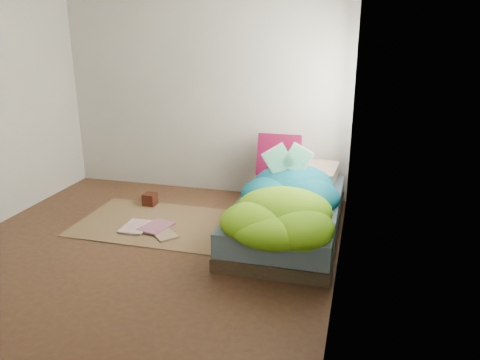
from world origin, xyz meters
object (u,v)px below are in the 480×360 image
floor_book_a (124,226)px  floor_book_b (147,225)px  bed (288,216)px  open_book (288,150)px  wooden_box (150,199)px  pillow_magenta (279,156)px

floor_book_a → floor_book_b: floor_book_b is taller
floor_book_a → floor_book_b: bearing=19.2°
bed → open_book: bearing=105.6°
bed → wooden_box: (-1.65, 0.29, -0.09)m
bed → floor_book_b: bearing=-169.0°
pillow_magenta → floor_book_b: 1.65m
wooden_box → pillow_magenta: bearing=17.6°
floor_book_a → bed: bearing=10.8°
bed → wooden_box: bed is taller
wooden_box → floor_book_a: 0.65m
open_book → floor_book_b: 1.64m
wooden_box → floor_book_a: (0.02, -0.65, -0.06)m
floor_book_b → floor_book_a: bearing=-144.5°
floor_book_a → open_book: bearing=16.8°
open_book → floor_book_b: size_ratio=1.23×
bed → floor_book_b: (-1.42, -0.28, -0.14)m
wooden_box → floor_book_a: wooden_box is taller
floor_book_a → pillow_magenta: bearing=36.6°
floor_book_b → bed: bearing=25.8°
open_book → wooden_box: size_ratio=3.02×
bed → floor_book_a: (-1.63, -0.36, -0.14)m
open_book → floor_book_b: (-1.37, -0.44, -0.78)m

